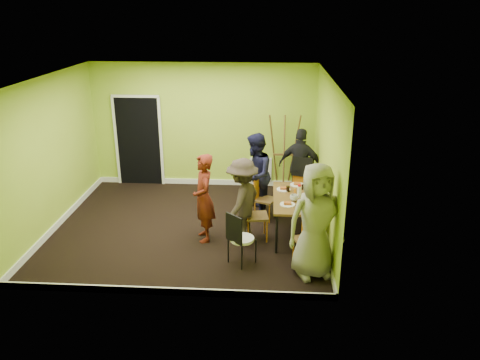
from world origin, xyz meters
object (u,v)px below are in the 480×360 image
(dining_table, at_px, (299,200))
(chair_left_far, at_px, (262,195))
(chair_front_end, at_px, (309,238))
(person_back_end, at_px, (301,166))
(easel, at_px, (284,153))
(orange_bottle, at_px, (295,191))
(chair_back_end, at_px, (302,172))
(chair_left_near, at_px, (252,212))
(chair_bentwood, at_px, (239,236))
(person_left_near, at_px, (242,201))
(person_front_end, at_px, (316,221))
(person_left_far, at_px, (255,175))
(blue_bottle, at_px, (311,201))
(person_standing, at_px, (204,198))
(thermos, at_px, (299,192))

(dining_table, height_order, chair_left_far, chair_left_far)
(chair_front_end, distance_m, person_back_end, 2.67)
(easel, relative_size, orange_bottle, 24.13)
(chair_back_end, bearing_deg, chair_left_near, 77.86)
(chair_left_near, xyz_separation_m, person_back_end, (0.94, 1.77, 0.27))
(chair_back_end, xyz_separation_m, chair_bentwood, (-1.13, -2.49, -0.23))
(chair_left_far, bearing_deg, chair_back_end, 153.60)
(orange_bottle, distance_m, person_back_end, 1.37)
(chair_front_end, height_order, orange_bottle, chair_front_end)
(person_left_near, bearing_deg, chair_bentwood, 23.18)
(person_front_end, bearing_deg, dining_table, 80.38)
(chair_bentwood, bearing_deg, dining_table, 89.79)
(chair_front_end, bearing_deg, dining_table, 76.95)
(chair_bentwood, relative_size, person_left_far, 0.55)
(easel, distance_m, person_left_far, 1.47)
(person_left_far, distance_m, person_back_end, 1.15)
(blue_bottle, relative_size, person_left_near, 0.14)
(easel, xyz_separation_m, person_front_end, (0.39, -3.55, 0.04))
(chair_back_end, xyz_separation_m, orange_bottle, (-0.20, -1.20, 0.06))
(blue_bottle, relative_size, person_back_end, 0.13)
(chair_bentwood, distance_m, person_left_near, 0.82)
(chair_left_far, distance_m, chair_back_end, 1.11)
(chair_left_far, relative_size, chair_back_end, 0.84)
(chair_bentwood, bearing_deg, person_left_near, 132.08)
(chair_left_near, xyz_separation_m, orange_bottle, (0.76, 0.40, 0.26))
(chair_bentwood, height_order, person_standing, person_standing)
(chair_bentwood, bearing_deg, thermos, 89.03)
(dining_table, relative_size, chair_bentwood, 1.66)
(chair_front_end, xyz_separation_m, person_back_end, (0.01, 2.65, 0.29))
(thermos, height_order, person_left_far, person_left_far)
(orange_bottle, xyz_separation_m, person_left_near, (-0.93, -0.51, -0.02))
(chair_back_end, distance_m, person_back_end, 0.18)
(chair_left_far, distance_m, easel, 1.66)
(dining_table, xyz_separation_m, easel, (-0.21, 2.24, 0.17))
(chair_bentwood, relative_size, orange_bottle, 12.43)
(person_left_near, xyz_separation_m, person_front_end, (1.16, -1.01, 0.14))
(chair_bentwood, height_order, easel, easel)
(dining_table, xyz_separation_m, chair_bentwood, (-0.99, -1.08, -0.20))
(easel, distance_m, person_left_near, 2.66)
(person_back_end, bearing_deg, dining_table, 103.10)
(dining_table, xyz_separation_m, chair_left_near, (-0.82, -0.19, -0.16))
(chair_front_end, height_order, person_left_near, person_left_near)
(chair_back_end, bearing_deg, person_left_far, 47.22)
(chair_left_near, bearing_deg, person_left_near, -64.70)
(easel, relative_size, person_back_end, 1.10)
(thermos, height_order, person_left_near, person_left_near)
(person_left_near, distance_m, person_front_end, 1.55)
(chair_back_end, relative_size, orange_bottle, 14.16)
(chair_left_near, height_order, thermos, thermos)
(easel, xyz_separation_m, orange_bottle, (0.15, -2.03, -0.08))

